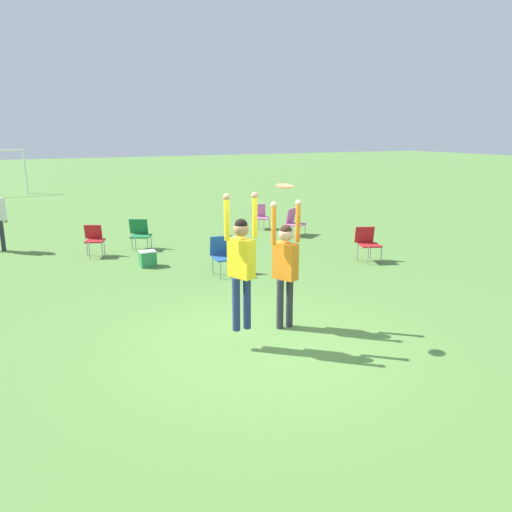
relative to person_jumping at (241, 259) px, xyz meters
name	(u,v)px	position (x,y,z in m)	size (l,w,h in m)	color
ground_plane	(265,342)	(0.40, -0.01, -1.42)	(120.00, 120.00, 0.00)	#56843D
person_jumping	(241,259)	(0.00, 0.00, 0.00)	(0.56, 0.45, 2.12)	navy
person_defending	(285,262)	(1.00, 0.41, -0.25)	(0.56, 0.46, 2.19)	#2D2D38
frisbee	(285,186)	(0.75, 0.03, 1.05)	(0.26, 0.26, 0.05)	#E04C23
camping_chair_0	(293,221)	(5.16, 7.05, -0.94)	(0.76, 0.84, 0.87)	gray
camping_chair_1	(260,215)	(4.74, 8.57, -0.94)	(0.65, 0.72, 0.85)	gray
camping_chair_2	(140,232)	(0.27, 7.39, -0.94)	(0.71, 0.77, 0.85)	gray
camping_chair_3	(224,253)	(1.37, 3.91, -0.90)	(0.60, 0.64, 0.90)	gray
camping_chair_4	(94,237)	(-1.03, 7.11, -0.91)	(0.60, 0.65, 0.83)	gray
camping_chair_5	(367,241)	(5.17, 3.37, -0.89)	(0.64, 0.69, 0.89)	gray
cooler_box	(148,259)	(-0.05, 5.40, -1.22)	(0.39, 0.30, 0.40)	#2D8C4C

